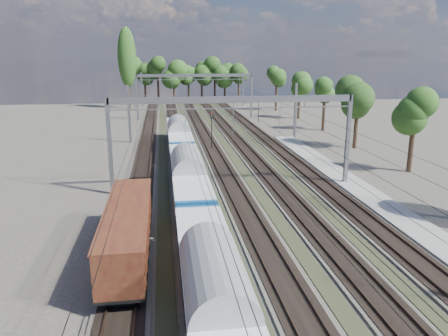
{
  "coord_description": "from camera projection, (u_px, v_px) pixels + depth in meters",
  "views": [
    {
      "loc": [
        -6.54,
        -10.38,
        12.8
      ],
      "look_at": [
        -1.23,
        27.49,
        2.8
      ],
      "focal_mm": 35.0,
      "sensor_mm": 36.0,
      "label": 1
    }
  ],
  "objects": [
    {
      "name": "signal_near",
      "position": [
        212.0,
        126.0,
        59.56
      ],
      "size": [
        0.36,
        0.33,
        5.12
      ],
      "rotation": [
        0.0,
        0.0,
        0.29
      ],
      "color": "black",
      "rests_on": "ground"
    },
    {
      "name": "poplar",
      "position": [
        127.0,
        58.0,
        102.99
      ],
      "size": [
        4.4,
        4.4,
        19.04
      ],
      "color": "black",
      "rests_on": "ground"
    },
    {
      "name": "platform",
      "position": [
        401.0,
        218.0,
        34.8
      ],
      "size": [
        3.0,
        70.0,
        0.3
      ],
      "primitive_type": "cube",
      "color": "gray",
      "rests_on": "ground"
    },
    {
      "name": "signal_far",
      "position": [
        259.0,
        106.0,
        83.83
      ],
      "size": [
        0.32,
        0.29,
        5.04
      ],
      "rotation": [
        0.0,
        0.0,
        -0.07
      ],
      "color": "black",
      "rests_on": "ground"
    },
    {
      "name": "worker",
      "position": [
        211.0,
        115.0,
        88.55
      ],
      "size": [
        0.54,
        0.7,
        1.7
      ],
      "primitive_type": "imported",
      "rotation": [
        0.0,
        0.0,
        1.81
      ],
      "color": "black",
      "rests_on": "ground"
    },
    {
      "name": "freight_boxcar",
      "position": [
        128.0,
        230.0,
        27.55
      ],
      "size": [
        2.71,
        13.1,
        3.38
      ],
      "color": "black",
      "rests_on": "ground"
    },
    {
      "name": "emu_train",
      "position": [
        188.0,
        172.0,
        39.05
      ],
      "size": [
        2.97,
        62.79,
        4.34
      ],
      "color": "black",
      "rests_on": "ground"
    },
    {
      "name": "tree_belt",
      "position": [
        214.0,
        75.0,
        103.7
      ],
      "size": [
        39.51,
        100.61,
        12.05
      ],
      "color": "black",
      "rests_on": "ground"
    },
    {
      "name": "catenary",
      "position": [
        211.0,
        100.0,
        62.96
      ],
      "size": [
        25.65,
        130.0,
        9.0
      ],
      "color": "slate",
      "rests_on": "ground"
    },
    {
      "name": "track_bed",
      "position": [
        215.0,
        154.0,
        57.15
      ],
      "size": [
        21.0,
        130.0,
        0.34
      ],
      "color": "#47423A",
      "rests_on": "ground"
    }
  ]
}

